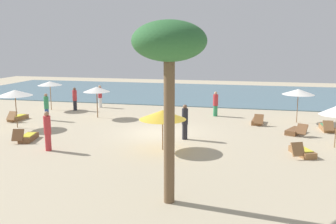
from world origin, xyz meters
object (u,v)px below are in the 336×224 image
object	(u,v)px
umbrella_3	(163,115)
lounger_1	(302,152)
person_1	(185,122)
lounger_5	(257,121)
lounger_2	(17,118)
person_3	(216,104)
umbrella_4	(15,93)
person_2	(100,96)
palm_1	(169,48)
lounger_3	(295,131)
umbrella_0	(97,89)
lounger_0	(327,128)
person_4	(46,107)
person_5	(48,131)
umbrella_5	(298,92)
person_0	(75,99)
umbrella_1	(50,83)
lounger_4	(28,137)

from	to	relation	value
umbrella_3	lounger_1	distance (m)	6.70
person_1	lounger_5	bearing A→B (deg)	51.66
lounger_2	person_3	world-z (taller)	person_3
umbrella_4	person_2	size ratio (longest dim) A/B	1.31
lounger_5	palm_1	size ratio (longest dim) A/B	0.29
lounger_3	lounger_5	distance (m)	3.09
umbrella_0	palm_1	distance (m)	15.01
lounger_0	lounger_3	size ratio (longest dim) A/B	0.97
person_1	person_4	size ratio (longest dim) A/B	1.05
umbrella_0	person_5	xyz separation A→B (m)	(0.90, -7.96, -0.98)
person_2	person_5	distance (m)	12.07
umbrella_5	lounger_0	world-z (taller)	umbrella_5
lounger_3	person_5	xyz separation A→B (m)	(-11.97, -6.14, 0.81)
umbrella_0	person_5	distance (m)	8.07
umbrella_0	lounger_1	size ratio (longest dim) A/B	1.24
umbrella_5	person_0	size ratio (longest dim) A/B	1.24
person_5	person_1	bearing A→B (deg)	30.54
person_4	lounger_1	bearing A→B (deg)	-15.97
umbrella_3	person_0	xyz separation A→B (m)	(-9.04, 8.81, -0.85)
person_0	person_5	xyz separation A→B (m)	(3.69, -10.16, 0.09)
umbrella_5	person_4	size ratio (longest dim) A/B	1.21
lounger_0	lounger_1	world-z (taller)	lounger_1
umbrella_4	lounger_5	bearing A→B (deg)	17.14
umbrella_4	palm_1	distance (m)	14.50
umbrella_0	person_4	xyz separation A→B (m)	(-2.95, -1.56, -1.05)
lounger_1	person_1	world-z (taller)	person_1
umbrella_1	lounger_5	world-z (taller)	umbrella_1
umbrella_5	lounger_0	bearing A→B (deg)	-52.69
lounger_1	person_4	bearing A→B (deg)	164.03
lounger_1	person_0	xyz separation A→B (m)	(-15.54, 8.25, 0.72)
person_3	umbrella_5	bearing A→B (deg)	-9.64
umbrella_4	person_5	xyz separation A→B (m)	(4.45, -4.00, -1.16)
person_1	person_3	size ratio (longest dim) A/B	1.09
person_4	person_1	bearing A→B (deg)	-16.01
lounger_3	person_4	xyz separation A→B (m)	(-15.82, 0.26, 0.75)
umbrella_3	lounger_3	world-z (taller)	umbrella_3
lounger_4	person_2	bearing A→B (deg)	91.44
umbrella_1	palm_1	size ratio (longest dim) A/B	0.38
lounger_3	person_0	world-z (taller)	person_0
lounger_2	lounger_5	xyz separation A→B (m)	(15.65, 2.48, -0.01)
lounger_1	lounger_4	xyz separation A→B (m)	(-13.93, -0.47, -0.00)
umbrella_3	palm_1	world-z (taller)	palm_1
lounger_0	person_4	size ratio (longest dim) A/B	0.95
lounger_1	lounger_5	distance (m)	6.80
umbrella_3	person_2	bearing A→B (deg)	126.27
palm_1	lounger_1	bearing A→B (deg)	52.60
lounger_0	person_1	xyz separation A→B (m)	(-7.83, -3.87, 0.79)
lounger_3	lounger_5	world-z (taller)	lounger_5
lounger_1	umbrella_0	bearing A→B (deg)	154.61
lounger_4	person_1	bearing A→B (deg)	14.63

